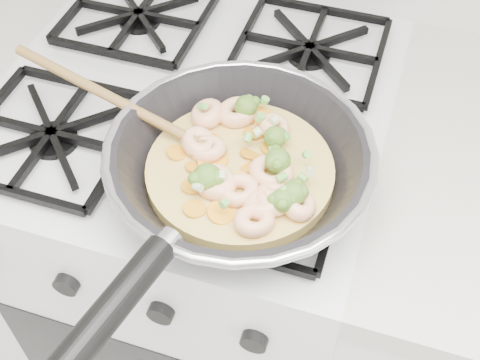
% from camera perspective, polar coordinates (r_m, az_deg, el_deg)
% --- Properties ---
extents(stove, '(0.60, 0.60, 0.92)m').
position_cam_1_polar(stove, '(1.31, -3.40, -6.92)').
color(stove, white).
rests_on(stove, ground).
extents(skillet, '(0.51, 0.51, 0.10)m').
position_cam_1_polar(skillet, '(0.79, -0.21, 1.24)').
color(skillet, black).
rests_on(skillet, stove).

